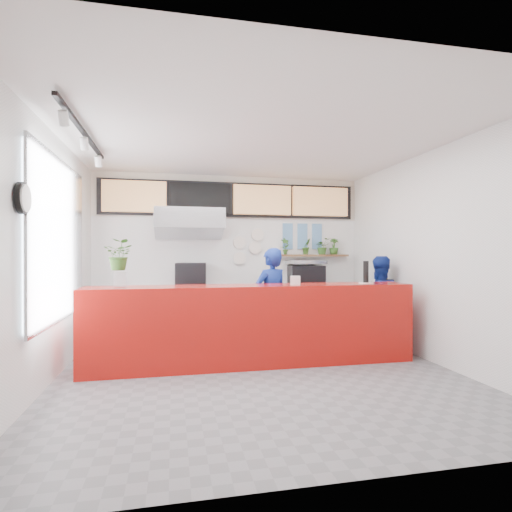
# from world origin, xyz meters

# --- Properties ---
(floor) EXTENTS (5.00, 5.00, 0.00)m
(floor) POSITION_xyz_m (0.00, 0.00, 0.00)
(floor) COLOR slate
(floor) RESTS_ON ground
(ceiling) EXTENTS (5.00, 5.00, 0.00)m
(ceiling) POSITION_xyz_m (0.00, 0.00, 3.00)
(ceiling) COLOR silver
(wall_back) EXTENTS (5.00, 0.00, 5.00)m
(wall_back) POSITION_xyz_m (0.00, 2.50, 1.50)
(wall_back) COLOR white
(wall_back) RESTS_ON ground
(wall_left) EXTENTS (0.00, 5.00, 5.00)m
(wall_left) POSITION_xyz_m (-2.50, 0.00, 1.50)
(wall_left) COLOR white
(wall_left) RESTS_ON ground
(wall_right) EXTENTS (0.00, 5.00, 5.00)m
(wall_right) POSITION_xyz_m (2.50, 0.00, 1.50)
(wall_right) COLOR white
(wall_right) RESTS_ON ground
(service_counter) EXTENTS (4.50, 0.60, 1.10)m
(service_counter) POSITION_xyz_m (0.00, 0.40, 0.55)
(service_counter) COLOR #A8110C
(service_counter) RESTS_ON ground
(cream_band) EXTENTS (5.00, 0.02, 0.80)m
(cream_band) POSITION_xyz_m (0.00, 2.49, 2.60)
(cream_band) COLOR beige
(cream_band) RESTS_ON wall_back
(prep_bench) EXTENTS (1.80, 0.60, 0.90)m
(prep_bench) POSITION_xyz_m (-0.80, 2.20, 0.45)
(prep_bench) COLOR #B2B5BA
(prep_bench) RESTS_ON ground
(panini_oven) EXTENTS (0.57, 0.57, 0.47)m
(panini_oven) POSITION_xyz_m (-0.77, 2.20, 1.14)
(panini_oven) COLOR black
(panini_oven) RESTS_ON prep_bench
(extraction_hood) EXTENTS (1.20, 0.70, 0.35)m
(extraction_hood) POSITION_xyz_m (-0.80, 2.15, 2.15)
(extraction_hood) COLOR #B2B5BA
(extraction_hood) RESTS_ON ceiling
(hood_lip) EXTENTS (1.20, 0.69, 0.31)m
(hood_lip) POSITION_xyz_m (-0.80, 2.15, 1.95)
(hood_lip) COLOR #B2B5BA
(hood_lip) RESTS_ON ceiling
(right_bench) EXTENTS (1.80, 0.60, 0.90)m
(right_bench) POSITION_xyz_m (1.50, 2.20, 0.45)
(right_bench) COLOR #B2B5BA
(right_bench) RESTS_ON ground
(espresso_machine) EXTENTS (0.68, 0.51, 0.41)m
(espresso_machine) POSITION_xyz_m (1.38, 2.20, 1.10)
(espresso_machine) COLOR black
(espresso_machine) RESTS_ON right_bench
(espresso_tray) EXTENTS (0.71, 0.52, 0.06)m
(espresso_tray) POSITION_xyz_m (1.38, 2.20, 1.38)
(espresso_tray) COLOR #A2A5A9
(espresso_tray) RESTS_ON espresso_machine
(herb_shelf) EXTENTS (1.40, 0.18, 0.04)m
(herb_shelf) POSITION_xyz_m (1.60, 2.40, 1.50)
(herb_shelf) COLOR brown
(herb_shelf) RESTS_ON wall_back
(menu_board_far_left) EXTENTS (1.10, 0.10, 0.55)m
(menu_board_far_left) POSITION_xyz_m (-1.75, 2.38, 2.55)
(menu_board_far_left) COLOR tan
(menu_board_far_left) RESTS_ON wall_back
(menu_board_mid_left) EXTENTS (1.10, 0.10, 0.55)m
(menu_board_mid_left) POSITION_xyz_m (-0.59, 2.38, 2.55)
(menu_board_mid_left) COLOR black
(menu_board_mid_left) RESTS_ON wall_back
(menu_board_mid_right) EXTENTS (1.10, 0.10, 0.55)m
(menu_board_mid_right) POSITION_xyz_m (0.57, 2.38, 2.55)
(menu_board_mid_right) COLOR tan
(menu_board_mid_right) RESTS_ON wall_back
(menu_board_far_right) EXTENTS (1.10, 0.10, 0.55)m
(menu_board_far_right) POSITION_xyz_m (1.73, 2.38, 2.55)
(menu_board_far_right) COLOR tan
(menu_board_far_right) RESTS_ON wall_back
(soffit) EXTENTS (4.80, 0.04, 0.65)m
(soffit) POSITION_xyz_m (0.00, 2.46, 2.55)
(soffit) COLOR black
(soffit) RESTS_ON wall_back
(window_pane) EXTENTS (0.04, 2.20, 1.90)m
(window_pane) POSITION_xyz_m (-2.47, 0.30, 1.70)
(window_pane) COLOR silver
(window_pane) RESTS_ON wall_left
(window_frame) EXTENTS (0.03, 2.30, 2.00)m
(window_frame) POSITION_xyz_m (-2.45, 0.30, 1.70)
(window_frame) COLOR #B2B5BA
(window_frame) RESTS_ON wall_left
(wall_clock_rim) EXTENTS (0.05, 0.30, 0.30)m
(wall_clock_rim) POSITION_xyz_m (-2.46, -0.90, 2.05)
(wall_clock_rim) COLOR black
(wall_clock_rim) RESTS_ON wall_left
(wall_clock_face) EXTENTS (0.02, 0.26, 0.26)m
(wall_clock_face) POSITION_xyz_m (-2.43, -0.90, 2.05)
(wall_clock_face) COLOR white
(wall_clock_face) RESTS_ON wall_left
(track_rail) EXTENTS (0.05, 2.40, 0.04)m
(track_rail) POSITION_xyz_m (-2.10, 0.00, 2.94)
(track_rail) COLOR black
(track_rail) RESTS_ON ceiling
(dec_plate_a) EXTENTS (0.24, 0.03, 0.24)m
(dec_plate_a) POSITION_xyz_m (0.15, 2.47, 1.75)
(dec_plate_a) COLOR silver
(dec_plate_a) RESTS_ON wall_back
(dec_plate_b) EXTENTS (0.24, 0.03, 0.24)m
(dec_plate_b) POSITION_xyz_m (0.45, 2.47, 1.65)
(dec_plate_b) COLOR silver
(dec_plate_b) RESTS_ON wall_back
(dec_plate_c) EXTENTS (0.24, 0.03, 0.24)m
(dec_plate_c) POSITION_xyz_m (0.15, 2.47, 1.45)
(dec_plate_c) COLOR silver
(dec_plate_c) RESTS_ON wall_back
(dec_plate_d) EXTENTS (0.24, 0.03, 0.24)m
(dec_plate_d) POSITION_xyz_m (0.50, 2.47, 1.90)
(dec_plate_d) COLOR silver
(dec_plate_d) RESTS_ON wall_back
(photo_frame_a) EXTENTS (0.20, 0.02, 0.25)m
(photo_frame_a) POSITION_xyz_m (1.10, 2.48, 2.00)
(photo_frame_a) COLOR #598CBF
(photo_frame_a) RESTS_ON wall_back
(photo_frame_b) EXTENTS (0.20, 0.02, 0.25)m
(photo_frame_b) POSITION_xyz_m (1.40, 2.48, 2.00)
(photo_frame_b) COLOR #598CBF
(photo_frame_b) RESTS_ON wall_back
(photo_frame_c) EXTENTS (0.20, 0.02, 0.25)m
(photo_frame_c) POSITION_xyz_m (1.70, 2.48, 2.00)
(photo_frame_c) COLOR #598CBF
(photo_frame_c) RESTS_ON wall_back
(photo_frame_d) EXTENTS (0.20, 0.02, 0.25)m
(photo_frame_d) POSITION_xyz_m (1.10, 2.48, 1.75)
(photo_frame_d) COLOR #598CBF
(photo_frame_d) RESTS_ON wall_back
(photo_frame_e) EXTENTS (0.20, 0.02, 0.25)m
(photo_frame_e) POSITION_xyz_m (1.40, 2.48, 1.75)
(photo_frame_e) COLOR #598CBF
(photo_frame_e) RESTS_ON wall_back
(photo_frame_f) EXTENTS (0.20, 0.02, 0.25)m
(photo_frame_f) POSITION_xyz_m (1.70, 2.48, 1.75)
(photo_frame_f) COLOR #598CBF
(photo_frame_f) RESTS_ON wall_back
(staff_center) EXTENTS (0.70, 0.59, 1.62)m
(staff_center) POSITION_xyz_m (0.40, 0.99, 0.81)
(staff_center) COLOR navy
(staff_center) RESTS_ON ground
(staff_right) EXTENTS (0.74, 0.58, 1.50)m
(staff_right) POSITION_xyz_m (2.21, 0.97, 0.75)
(staff_right) COLOR navy
(staff_right) RESTS_ON ground
(herb_a) EXTENTS (0.19, 0.14, 0.32)m
(herb_a) POSITION_xyz_m (1.02, 2.40, 1.68)
(herb_a) COLOR #305C20
(herb_a) RESTS_ON herb_shelf
(herb_b) EXTENTS (0.21, 0.19, 0.31)m
(herb_b) POSITION_xyz_m (1.46, 2.40, 1.68)
(herb_b) COLOR #305C20
(herb_b) RESTS_ON herb_shelf
(herb_c) EXTENTS (0.36, 0.34, 0.32)m
(herb_c) POSITION_xyz_m (1.78, 2.40, 1.68)
(herb_c) COLOR #305C20
(herb_c) RESTS_ON herb_shelf
(herb_d) EXTENTS (0.20, 0.18, 0.32)m
(herb_d) POSITION_xyz_m (2.02, 2.40, 1.68)
(herb_d) COLOR #305C20
(herb_d) RESTS_ON herb_shelf
(glass_vase) EXTENTS (0.18, 0.18, 0.20)m
(glass_vase) POSITION_xyz_m (-1.75, 0.38, 1.20)
(glass_vase) COLOR silver
(glass_vase) RESTS_ON service_counter
(basil_vase) EXTENTS (0.43, 0.40, 0.40)m
(basil_vase) POSITION_xyz_m (-1.75, 0.38, 1.52)
(basil_vase) COLOR #305C20
(basil_vase) RESTS_ON glass_vase
(napkin_holder) EXTENTS (0.16, 0.12, 0.12)m
(napkin_holder) POSITION_xyz_m (0.60, 0.38, 1.16)
(napkin_holder) COLOR silver
(napkin_holder) RESTS_ON service_counter
(white_plate) EXTENTS (0.24, 0.24, 0.02)m
(white_plate) POSITION_xyz_m (1.66, 0.36, 1.11)
(white_plate) COLOR silver
(white_plate) RESTS_ON service_counter
(pepper_mill) EXTENTS (0.10, 0.10, 0.31)m
(pepper_mill) POSITION_xyz_m (1.66, 0.36, 1.27)
(pepper_mill) COLOR black
(pepper_mill) RESTS_ON white_plate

